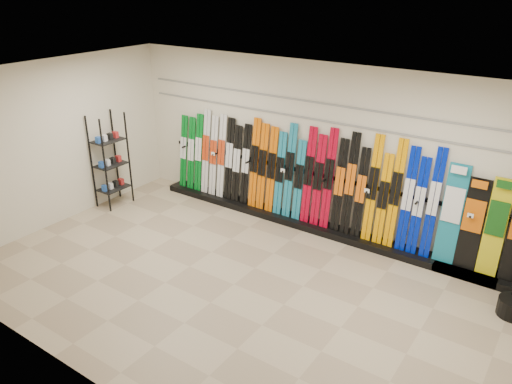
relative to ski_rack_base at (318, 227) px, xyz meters
The scene contains 10 objects.
floor 2.29m from the ski_rack_base, 95.64° to the right, with size 8.00×8.00×0.00m, color gray.
back_wall 1.47m from the ski_rack_base, 135.64° to the left, with size 8.00×8.00×0.00m, color beige.
left_wall 5.01m from the ski_rack_base, 151.65° to the right, with size 5.00×5.00×0.00m, color beige.
ceiling 3.73m from the ski_rack_base, 95.64° to the right, with size 8.00×8.00×0.00m, color silver.
ski_rack_base is the anchor object (origin of this frame).
skis 1.10m from the ski_rack_base, behind, with size 5.39×0.26×1.83m.
snowboards 2.94m from the ski_rack_base, ahead, with size 1.58×0.24×1.59m.
accessory_rack 4.28m from the ski_rack_base, 161.59° to the right, with size 0.40×0.60×1.88m, color black.
slatwall_rail_0 1.96m from the ski_rack_base, 138.37° to the left, with size 7.60×0.02×0.03m, color gray.
slatwall_rail_1 2.26m from the ski_rack_base, 138.37° to the left, with size 7.60×0.02×0.03m, color gray.
Camera 1 is at (3.88, -5.05, 4.30)m, focal length 35.00 mm.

